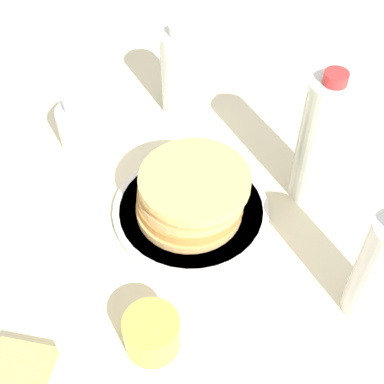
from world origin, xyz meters
The scene contains 9 objects.
ground_plane centered at (0.00, 0.00, 0.00)m, with size 4.00×4.00×0.00m, color beige.
plate centered at (0.03, 0.00, 0.01)m, with size 0.27×0.27×0.01m.
pancake_stack centered at (0.03, 0.00, 0.06)m, with size 0.19×0.19×0.09m.
juice_glass centered at (0.27, 0.06, 0.03)m, with size 0.08×0.08×0.06m.
cream_jug centered at (-0.04, -0.26, 0.04)m, with size 0.09×0.09×0.10m.
water_bottle_near centered at (-0.21, -0.14, 0.09)m, with size 0.07×0.07×0.19m.
water_bottle_mid centered at (0.07, 0.31, 0.10)m, with size 0.07×0.07×0.21m.
water_bottle_far centered at (-0.11, 0.16, 0.12)m, with size 0.07×0.07×0.25m.
napkin centered at (0.40, -0.08, 0.01)m, with size 0.12×0.11×0.02m.
Camera 1 is at (0.54, 0.26, 0.71)m, focal length 50.00 mm.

